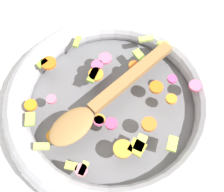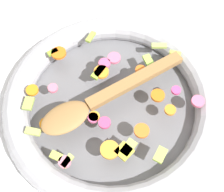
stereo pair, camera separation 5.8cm
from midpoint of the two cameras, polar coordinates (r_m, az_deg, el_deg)
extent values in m
plane|color=silver|center=(0.62, -2.65, -2.43)|extent=(4.00, 4.00, 0.00)
cylinder|color=slate|center=(0.62, -2.67, -2.19)|extent=(0.37, 0.37, 0.01)
torus|color=#9E9EA5|center=(0.60, -2.75, -1.39)|extent=(0.42, 0.42, 0.05)
cylinder|color=orange|center=(0.56, -13.55, -7.45)|extent=(0.03, 0.03, 0.01)
cylinder|color=orange|center=(0.53, -1.16, -9.96)|extent=(0.04, 0.04, 0.01)
cylinder|color=orange|center=(0.59, -17.37, -1.88)|extent=(0.02, 0.02, 0.01)
cylinder|color=orange|center=(0.56, -5.62, -4.45)|extent=(0.02, 0.02, 0.01)
cylinder|color=orange|center=(0.58, 8.00, -0.81)|extent=(0.03, 0.03, 0.01)
cylinder|color=orange|center=(0.61, 1.34, 5.33)|extent=(0.03, 0.03, 0.01)
cylinder|color=orange|center=(0.60, -5.71, 3.73)|extent=(0.04, 0.04, 0.01)
cylinder|color=orange|center=(0.63, -14.10, 5.62)|extent=(0.04, 0.04, 0.01)
cylinder|color=orange|center=(0.55, 3.82, -5.46)|extent=(0.04, 0.04, 0.01)
cylinder|color=orange|center=(0.59, 5.31, 1.36)|extent=(0.03, 0.03, 0.01)
cube|color=#B5C65A|center=(0.56, -15.70, -9.16)|extent=(0.02, 0.03, 0.01)
cube|color=#9FCD4F|center=(0.63, 2.31, 7.27)|extent=(0.03, 0.03, 0.01)
cube|color=#BBCD4D|center=(0.53, -10.61, -12.78)|extent=(0.02, 0.02, 0.01)
cube|color=#B8DA52|center=(0.54, 7.98, -8.95)|extent=(0.03, 0.02, 0.01)
cube|color=#B7D05D|center=(0.65, 3.67, 10.15)|extent=(0.03, 0.03, 0.01)
cube|color=#BCD55B|center=(0.53, -8.42, -13.30)|extent=(0.02, 0.01, 0.01)
cube|color=#9CBD45|center=(0.65, -8.98, 9.59)|extent=(0.03, 0.01, 0.01)
cube|color=#96C23B|center=(0.60, -6.26, 3.50)|extent=(0.03, 0.02, 0.01)
cube|color=#8ABF32|center=(0.64, -15.17, 5.57)|extent=(0.02, 0.02, 0.01)
cube|color=#A0BD50|center=(0.58, -17.54, -4.35)|extent=(0.03, 0.03, 0.01)
cube|color=#BCD74B|center=(0.64, 6.75, 9.06)|extent=(0.02, 0.03, 0.01)
cube|color=#AFCA58|center=(0.54, 2.11, -8.91)|extent=(0.03, 0.02, 0.01)
cylinder|color=#DB6688|center=(0.62, -3.94, 6.65)|extent=(0.04, 0.04, 0.01)
cylinder|color=#DB7486|center=(0.53, -8.87, -13.56)|extent=(0.03, 0.03, 0.01)
cylinder|color=#D95586|center=(0.61, -5.45, 5.35)|extent=(0.03, 0.03, 0.01)
cylinder|color=#E54586|center=(0.60, 8.27, 2.83)|extent=(0.02, 0.02, 0.01)
cylinder|color=#E04275|center=(0.55, -3.16, -5.35)|extent=(0.03, 0.03, 0.01)
cylinder|color=#EC6A86|center=(0.59, -13.81, -0.84)|extent=(0.03, 0.03, 0.01)
cylinder|color=#EF6389|center=(0.60, 12.33, 1.59)|extent=(0.03, 0.03, 0.01)
cylinder|color=#DC5386|center=(0.56, -5.82, -4.68)|extent=(0.02, 0.02, 0.01)
cube|color=yellow|center=(0.54, 1.49, -9.70)|extent=(0.03, 0.03, 0.01)
cube|color=olive|center=(0.59, 0.81, 3.37)|extent=(0.20, 0.10, 0.01)
ellipsoid|color=olive|center=(0.55, -10.41, -5.72)|extent=(0.10, 0.09, 0.01)
camera|label=1|loc=(0.03, -92.87, -5.28)|focal=50.00mm
camera|label=2|loc=(0.03, 87.13, 5.28)|focal=50.00mm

